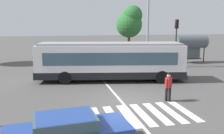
{
  "coord_description": "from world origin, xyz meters",
  "views": [
    {
      "loc": [
        -4.07,
        -13.52,
        4.56
      ],
      "look_at": [
        0.07,
        4.12,
        1.3
      ],
      "focal_mm": 38.93,
      "sensor_mm": 36.0,
      "label": 1
    }
  ],
  "objects_px": {
    "parked_car_teal": "(84,57)",
    "traffic_light_far_corner": "(176,36)",
    "city_transit_bus": "(110,61)",
    "parked_car_red": "(108,56)",
    "background_tree_right": "(130,22)",
    "pedestrian_crossing_street": "(168,85)",
    "twin_arm_street_lamp": "(148,7)",
    "parked_car_champagne": "(62,58)",
    "bus_stop_shelter": "(191,42)",
    "foreground_sedan": "(67,131)"
  },
  "relations": [
    {
      "from": "foreground_sedan",
      "to": "parked_car_champagne",
      "type": "bearing_deg",
      "value": 88.83
    },
    {
      "from": "city_transit_bus",
      "to": "traffic_light_far_corner",
      "type": "relative_size",
      "value": 2.43
    },
    {
      "from": "foreground_sedan",
      "to": "traffic_light_far_corner",
      "type": "height_order",
      "value": "traffic_light_far_corner"
    },
    {
      "from": "parked_car_champagne",
      "to": "background_tree_right",
      "type": "relative_size",
      "value": 0.65
    },
    {
      "from": "pedestrian_crossing_street",
      "to": "foreground_sedan",
      "type": "relative_size",
      "value": 0.37
    },
    {
      "from": "parked_car_teal",
      "to": "twin_arm_street_lamp",
      "type": "xyz_separation_m",
      "value": [
        6.12,
        -4.22,
        5.44
      ]
    },
    {
      "from": "city_transit_bus",
      "to": "foreground_sedan",
      "type": "relative_size",
      "value": 2.6
    },
    {
      "from": "city_transit_bus",
      "to": "parked_car_champagne",
      "type": "relative_size",
      "value": 2.67
    },
    {
      "from": "parked_car_teal",
      "to": "parked_car_champagne",
      "type": "bearing_deg",
      "value": -165.65
    },
    {
      "from": "parked_car_red",
      "to": "background_tree_right",
      "type": "bearing_deg",
      "value": 43.4
    },
    {
      "from": "traffic_light_far_corner",
      "to": "bus_stop_shelter",
      "type": "relative_size",
      "value": 1.31
    },
    {
      "from": "parked_car_red",
      "to": "background_tree_right",
      "type": "relative_size",
      "value": 0.66
    },
    {
      "from": "traffic_light_far_corner",
      "to": "city_transit_bus",
      "type": "bearing_deg",
      "value": -152.31
    },
    {
      "from": "traffic_light_far_corner",
      "to": "bus_stop_shelter",
      "type": "xyz_separation_m",
      "value": [
        3.26,
        2.59,
        -0.89
      ]
    },
    {
      "from": "city_transit_bus",
      "to": "parked_car_red",
      "type": "height_order",
      "value": "city_transit_bus"
    },
    {
      "from": "city_transit_bus",
      "to": "background_tree_right",
      "type": "relative_size",
      "value": 1.73
    },
    {
      "from": "pedestrian_crossing_street",
      "to": "parked_car_champagne",
      "type": "distance_m",
      "value": 15.7
    },
    {
      "from": "city_transit_bus",
      "to": "parked_car_red",
      "type": "relative_size",
      "value": 2.63
    },
    {
      "from": "parked_car_champagne",
      "to": "twin_arm_street_lamp",
      "type": "xyz_separation_m",
      "value": [
        8.7,
        -3.56,
        5.44
      ]
    },
    {
      "from": "parked_car_teal",
      "to": "bus_stop_shelter",
      "type": "relative_size",
      "value": 1.21
    },
    {
      "from": "parked_car_red",
      "to": "parked_car_teal",
      "type": "bearing_deg",
      "value": 177.48
    },
    {
      "from": "pedestrian_crossing_street",
      "to": "twin_arm_street_lamp",
      "type": "height_order",
      "value": "twin_arm_street_lamp"
    },
    {
      "from": "foreground_sedan",
      "to": "parked_car_red",
      "type": "xyz_separation_m",
      "value": [
        5.75,
        19.58,
        0.0
      ]
    },
    {
      "from": "parked_car_red",
      "to": "twin_arm_street_lamp",
      "type": "bearing_deg",
      "value": -50.86
    },
    {
      "from": "parked_car_champagne",
      "to": "traffic_light_far_corner",
      "type": "bearing_deg",
      "value": -21.44
    },
    {
      "from": "pedestrian_crossing_street",
      "to": "background_tree_right",
      "type": "height_order",
      "value": "background_tree_right"
    },
    {
      "from": "city_transit_bus",
      "to": "traffic_light_far_corner",
      "type": "bearing_deg",
      "value": 27.69
    },
    {
      "from": "city_transit_bus",
      "to": "foreground_sedan",
      "type": "xyz_separation_m",
      "value": [
        -3.98,
        -10.42,
        -0.82
      ]
    },
    {
      "from": "parked_car_teal",
      "to": "traffic_light_far_corner",
      "type": "height_order",
      "value": "traffic_light_far_corner"
    },
    {
      "from": "parked_car_red",
      "to": "parked_car_champagne",
      "type": "bearing_deg",
      "value": -174.29
    },
    {
      "from": "foreground_sedan",
      "to": "pedestrian_crossing_street",
      "type": "bearing_deg",
      "value": 35.9
    },
    {
      "from": "foreground_sedan",
      "to": "background_tree_right",
      "type": "relative_size",
      "value": 0.67
    },
    {
      "from": "twin_arm_street_lamp",
      "to": "parked_car_red",
      "type": "bearing_deg",
      "value": 129.14
    },
    {
      "from": "parked_car_teal",
      "to": "background_tree_right",
      "type": "distance_m",
      "value": 8.49
    },
    {
      "from": "foreground_sedan",
      "to": "bus_stop_shelter",
      "type": "bearing_deg",
      "value": 48.63
    },
    {
      "from": "parked_car_champagne",
      "to": "parked_car_teal",
      "type": "xyz_separation_m",
      "value": [
        2.57,
        0.66,
        0.0
      ]
    },
    {
      "from": "pedestrian_crossing_street",
      "to": "traffic_light_far_corner",
      "type": "relative_size",
      "value": 0.35
    },
    {
      "from": "city_transit_bus",
      "to": "pedestrian_crossing_street",
      "type": "distance_m",
      "value": 6.4
    },
    {
      "from": "foreground_sedan",
      "to": "bus_stop_shelter",
      "type": "relative_size",
      "value": 1.23
    },
    {
      "from": "parked_car_teal",
      "to": "traffic_light_far_corner",
      "type": "distance_m",
      "value": 10.57
    },
    {
      "from": "pedestrian_crossing_street",
      "to": "parked_car_red",
      "type": "distance_m",
      "value": 15.16
    },
    {
      "from": "parked_car_teal",
      "to": "parked_car_red",
      "type": "distance_m",
      "value": 2.79
    },
    {
      "from": "foreground_sedan",
      "to": "traffic_light_far_corner",
      "type": "xyz_separation_m",
      "value": [
        11.83,
        14.54,
        2.54
      ]
    },
    {
      "from": "foreground_sedan",
      "to": "traffic_light_far_corner",
      "type": "relative_size",
      "value": 0.93
    },
    {
      "from": "foreground_sedan",
      "to": "parked_car_champagne",
      "type": "xyz_separation_m",
      "value": [
        0.39,
        19.04,
        0.0
      ]
    },
    {
      "from": "bus_stop_shelter",
      "to": "parked_car_teal",
      "type": "bearing_deg",
      "value": 168.09
    },
    {
      "from": "city_transit_bus",
      "to": "background_tree_right",
      "type": "height_order",
      "value": "background_tree_right"
    },
    {
      "from": "traffic_light_far_corner",
      "to": "bus_stop_shelter",
      "type": "bearing_deg",
      "value": 38.51
    },
    {
      "from": "traffic_light_far_corner",
      "to": "background_tree_right",
      "type": "height_order",
      "value": "background_tree_right"
    },
    {
      "from": "parked_car_champagne",
      "to": "bus_stop_shelter",
      "type": "bearing_deg",
      "value": -7.36
    }
  ]
}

